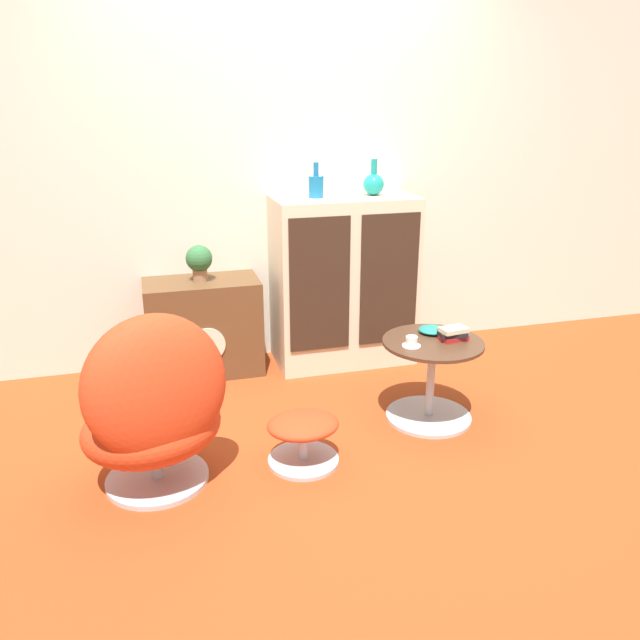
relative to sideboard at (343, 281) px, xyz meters
The scene contains 13 objects.
ground_plane 1.29m from the sideboard, 106.00° to the right, with size 12.00×12.00×0.00m, color #9E3D19.
wall_back 0.86m from the sideboard, 140.45° to the left, with size 6.40×0.06×2.60m.
sideboard is the anchor object (origin of this frame).
tv_console 0.95m from the sideboard, behind, with size 0.71×0.39×0.61m.
egg_chair 1.74m from the sideboard, 136.14° to the right, with size 0.77×0.73×0.86m.
ottoman 1.36m from the sideboard, 116.03° to the right, with size 0.35×0.35×0.25m.
coffee_table 1.00m from the sideboard, 77.53° to the right, with size 0.54×0.54×0.46m.
vase_leftmost 0.65m from the sideboard, behind, with size 0.09×0.09×0.21m.
vase_inner_left 0.65m from the sideboard, ahead, with size 0.13×0.13×0.22m.
potted_plant 0.94m from the sideboard, behind, with size 0.16×0.16×0.22m.
teacup 0.98m from the sideboard, 86.31° to the right, with size 0.10×0.10×0.05m.
book_stack 1.00m from the sideboard, 71.70° to the right, with size 0.16×0.12×0.07m.
bowl 0.86m from the sideboard, 72.94° to the right, with size 0.15×0.15×0.04m.
Camera 1 is at (-0.89, -2.62, 1.68)m, focal length 35.00 mm.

